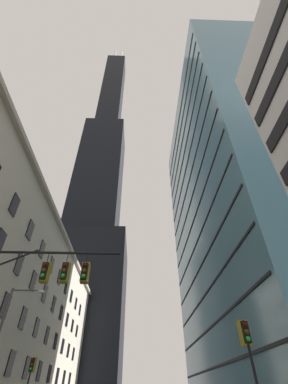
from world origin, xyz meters
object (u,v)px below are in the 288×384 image
Objects in this scene: traffic_signal_mast at (33,285)px; street_lamppost at (4,333)px; traffic_light_near_right at (246,339)px; traffic_light_far_left at (32,368)px.

traffic_signal_mast is 1.02× the size of street_lamppost.
traffic_light_near_right is 0.52× the size of street_lamppost.
traffic_light_near_right is 15.77m from street_lamppost.
street_lamppost reaches higher than traffic_light_far_left.
traffic_light_near_right is (10.25, -0.09, -2.35)m from traffic_signal_mast.
traffic_light_near_right reaches higher than traffic_light_far_left.
traffic_signal_mast is at bearing 179.52° from traffic_light_near_right.
street_lamppost reaches higher than traffic_signal_mast.
street_lamppost is at bearing -97.46° from traffic_light_far_left.
traffic_signal_mast is 2.09× the size of traffic_light_far_left.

